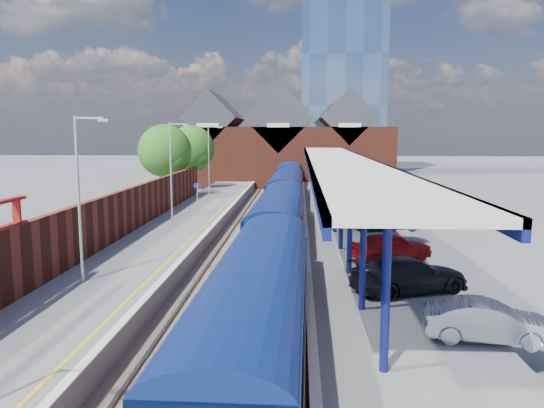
{
  "coord_description": "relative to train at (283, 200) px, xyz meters",
  "views": [
    {
      "loc": [
        2.73,
        -15.53,
        7.32
      ],
      "look_at": [
        0.92,
        19.17,
        2.6
      ],
      "focal_mm": 35.0,
      "sensor_mm": 36.0,
      "label": 1
    }
  ],
  "objects": [
    {
      "name": "parked_car_blue",
      "position": [
        7.01,
        -5.86,
        -0.46
      ],
      "size": [
        4.99,
        2.71,
        1.33
      ],
      "primitive_type": "imported",
      "rotation": [
        0.0,
        0.0,
        1.68
      ],
      "color": "navy",
      "rests_on": "right_platform"
    },
    {
      "name": "brick_wall",
      "position": [
        -9.59,
        -11.38,
        0.33
      ],
      "size": [
        0.35,
        50.0,
        3.86
      ],
      "color": "#572216",
      "rests_on": "left_platform"
    },
    {
      "name": "ballast_bed",
      "position": [
        -1.49,
        -4.92,
        -2.09
      ],
      "size": [
        6.0,
        76.0,
        0.06
      ],
      "primitive_type": "cube",
      "color": "#473D33",
      "rests_on": "ground"
    },
    {
      "name": "right_platform",
      "position": [
        4.51,
        -4.92,
        -1.62
      ],
      "size": [
        6.0,
        76.0,
        1.0
      ],
      "primitive_type": "cube",
      "color": "#565659",
      "rests_on": "ground"
    },
    {
      "name": "yellow_line",
      "position": [
        -5.24,
        -4.92,
        -1.12
      ],
      "size": [
        0.14,
        76.0,
        0.01
      ],
      "primitive_type": "cube",
      "color": "yellow",
      "rests_on": "left_platform"
    },
    {
      "name": "parked_car_red",
      "position": [
        5.81,
        -14.35,
        -0.43
      ],
      "size": [
        4.4,
        3.03,
        1.39
      ],
      "primitive_type": "imported",
      "rotation": [
        0.0,
        0.0,
        1.95
      ],
      "color": "#9B0C0D",
      "rests_on": "right_platform"
    },
    {
      "name": "rails",
      "position": [
        -1.49,
        -4.92,
        -2.0
      ],
      "size": [
        4.51,
        76.0,
        0.14
      ],
      "color": "slate",
      "rests_on": "ground"
    },
    {
      "name": "train",
      "position": [
        0.0,
        0.0,
        0.0
      ],
      "size": [
        3.07,
        65.94,
        3.45
      ],
      "color": "#0B1B50",
      "rests_on": "ground"
    },
    {
      "name": "parked_car_dark",
      "position": [
        5.63,
        -19.7,
        -0.42
      ],
      "size": [
        5.19,
        3.53,
        1.39
      ],
      "primitive_type": "imported",
      "rotation": [
        0.0,
        0.0,
        1.93
      ],
      "color": "black",
      "rests_on": "right_platform"
    },
    {
      "name": "lamp_post_d",
      "position": [
        -7.86,
        13.08,
        2.87
      ],
      "size": [
        1.48,
        0.18,
        7.0
      ],
      "color": "#A5A8AA",
      "rests_on": "left_platform"
    },
    {
      "name": "station_building",
      "position": [
        -1.49,
        33.08,
        3.33
      ],
      "size": [
        30.0,
        12.12,
        13.78
      ],
      "color": "#572216",
      "rests_on": "ground"
    },
    {
      "name": "canopy",
      "position": [
        3.99,
        -2.97,
        3.13
      ],
      "size": [
        4.5,
        52.0,
        4.48
      ],
      "color": "#0F1459",
      "rests_on": "right_platform"
    },
    {
      "name": "lamp_post_c",
      "position": [
        -7.86,
        -2.92,
        2.87
      ],
      "size": [
        1.48,
        0.18,
        7.0
      ],
      "color": "#A5A8AA",
      "rests_on": "left_platform"
    },
    {
      "name": "coping_right",
      "position": [
        1.66,
        -4.92,
        -1.1
      ],
      "size": [
        0.3,
        76.0,
        0.05
      ],
      "primitive_type": "cube",
      "color": "silver",
      "rests_on": "right_platform"
    },
    {
      "name": "parked_car_silver",
      "position": [
        6.97,
        -24.7,
        -0.5
      ],
      "size": [
        3.93,
        1.9,
        1.24
      ],
      "primitive_type": "imported",
      "rotation": [
        0.0,
        0.0,
        1.41
      ],
      "color": "#AEAFB3",
      "rests_on": "right_platform"
    },
    {
      "name": "ground",
      "position": [
        -1.49,
        5.08,
        -2.12
      ],
      "size": [
        240.0,
        240.0,
        0.0
      ],
      "primitive_type": "plane",
      "color": "#5B5B5E",
      "rests_on": "ground"
    },
    {
      "name": "left_platform",
      "position": [
        -6.99,
        -4.92,
        -1.62
      ],
      "size": [
        5.0,
        76.0,
        1.0
      ],
      "primitive_type": "cube",
      "color": "#565659",
      "rests_on": "ground"
    },
    {
      "name": "lamp_post_b",
      "position": [
        -7.86,
        -18.92,
        2.87
      ],
      "size": [
        1.48,
        0.18,
        7.0
      ],
      "color": "#A5A8AA",
      "rests_on": "left_platform"
    },
    {
      "name": "glass_tower",
      "position": [
        8.51,
        55.08,
        18.08
      ],
      "size": [
        14.2,
        14.2,
        40.3
      ],
      "color": "slate",
      "rests_on": "ground"
    },
    {
      "name": "platform_sign",
      "position": [
        -6.49,
        -0.92,
        0.57
      ],
      "size": [
        0.55,
        0.08,
        2.5
      ],
      "color": "#A5A8AA",
      "rests_on": "left_platform"
    },
    {
      "name": "tree_far",
      "position": [
        -10.84,
        18.98,
        3.23
      ],
      "size": [
        5.2,
        5.2,
        8.1
      ],
      "color": "#382314",
      "rests_on": "ground"
    },
    {
      "name": "coping_left",
      "position": [
        -4.64,
        -4.92,
        -1.1
      ],
      "size": [
        0.3,
        76.0,
        0.05
      ],
      "primitive_type": "cube",
      "color": "silver",
      "rests_on": "left_platform"
    },
    {
      "name": "tree_near",
      "position": [
        -11.84,
        10.98,
        3.23
      ],
      "size": [
        5.2,
        5.2,
        8.1
      ],
      "color": "#382314",
      "rests_on": "ground"
    }
  ]
}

